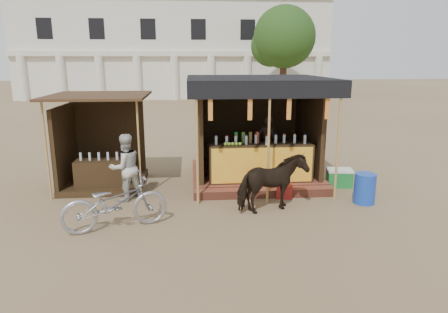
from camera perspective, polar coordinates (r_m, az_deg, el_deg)
ground at (r=7.81m, az=0.99°, el=-10.66°), size 120.00×120.00×0.00m
main_stall at (r=10.81m, az=4.60°, el=1.89°), size 3.60×3.61×2.78m
secondary_stall at (r=10.86m, az=-17.64°, el=0.42°), size 2.40×2.40×2.38m
cow at (r=8.62m, az=6.84°, el=-3.87°), size 1.65×1.17×1.27m
motorbike at (r=8.02m, az=-15.31°, el=-6.42°), size 2.14×1.30×1.06m
bystander at (r=9.53m, az=-13.92°, el=-1.53°), size 0.97×0.91×1.58m
blue_barrel at (r=9.71m, az=19.46°, el=-4.33°), size 0.55×0.55×0.70m
red_crate at (r=9.70m, az=8.59°, el=-4.89°), size 0.44×0.43×0.31m
cooler at (r=10.83m, az=16.14°, el=-2.90°), size 0.70×0.53×0.46m
background_building at (r=37.06m, az=-6.96°, el=14.72°), size 26.00×7.45×8.18m
tree at (r=29.98m, az=8.17°, el=16.22°), size 4.50×4.40×7.00m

